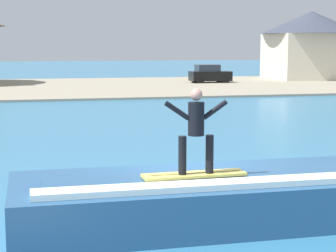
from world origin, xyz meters
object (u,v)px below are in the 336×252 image
at_px(wave_crest, 215,197).
at_px(car_far_shore, 210,74).
at_px(surfboard, 194,175).
at_px(surfer, 196,126).
at_px(house_gabled_white, 311,41).

xyz_separation_m(wave_crest, car_far_shore, (13.11, 42.28, 0.44)).
distance_m(wave_crest, surfboard, 0.91).
height_order(surfboard, surfer, surfer).
xyz_separation_m(car_far_shore, house_gabled_white, (12.17, 3.45, 3.19)).
distance_m(wave_crest, car_far_shore, 44.26).
height_order(wave_crest, surfer, surfer).
bearing_deg(house_gabled_white, car_far_shore, -164.16).
bearing_deg(house_gabled_white, surfer, -119.24).
distance_m(surfboard, car_far_shore, 44.80).
height_order(surfer, house_gabled_white, house_gabled_white).
xyz_separation_m(surfboard, car_far_shore, (13.69, 42.65, -0.15)).
distance_m(surfboard, house_gabled_white, 52.95).
bearing_deg(wave_crest, surfboard, -146.72).
height_order(wave_crest, house_gabled_white, house_gabled_white).
distance_m(wave_crest, house_gabled_white, 52.38).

